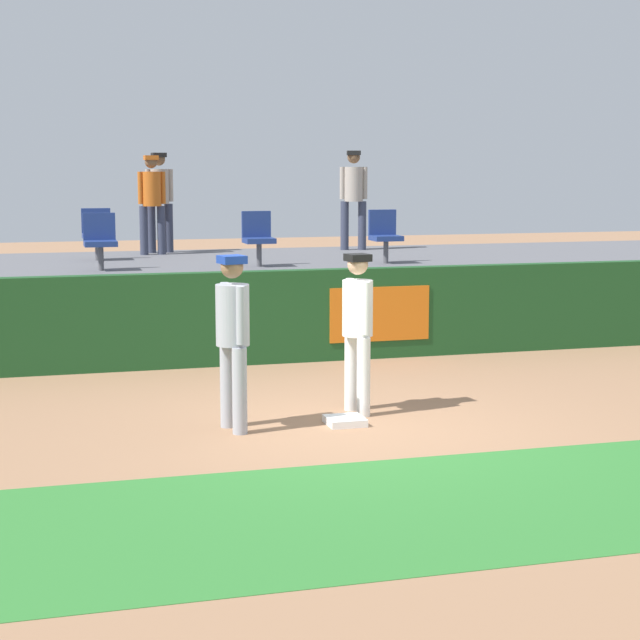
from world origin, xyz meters
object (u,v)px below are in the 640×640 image
at_px(first_base, 345,421).
at_px(spectator_casual, 152,197).
at_px(player_fielder_home, 357,322).
at_px(seat_front_right, 385,233).
at_px(spectator_capped, 354,193).
at_px(seat_back_left, 97,231).
at_px(seat_front_center, 258,236).
at_px(spectator_hooded, 160,195).
at_px(player_runner_visitor, 233,330).
at_px(seat_front_left, 100,238).

xyz_separation_m(first_base, spectator_casual, (-1.10, 7.83, 2.19)).
relative_size(player_fielder_home, seat_front_right, 2.14).
relative_size(seat_front_right, spectator_capped, 0.47).
height_order(seat_back_left, seat_front_center, same).
relative_size(spectator_hooded, spectator_casual, 1.03).
xyz_separation_m(seat_front_right, spectator_hooded, (-3.16, 3.02, 0.55)).
relative_size(player_fielder_home, seat_front_center, 2.14).
height_order(seat_front_center, spectator_casual, spectator_casual).
relative_size(spectator_hooded, spectator_capped, 0.97).
xyz_separation_m(player_runner_visitor, spectator_capped, (3.78, 7.84, 1.22)).
bearing_deg(seat_front_center, spectator_capped, 48.75).
height_order(spectator_hooded, spectator_casual, spectator_hooded).
relative_size(player_runner_visitor, spectator_casual, 1.08).
height_order(seat_back_left, spectator_capped, spectator_capped).
height_order(player_fielder_home, spectator_hooded, spectator_hooded).
height_order(spectator_capped, spectator_casual, spectator_capped).
relative_size(first_base, spectator_casual, 0.23).
xyz_separation_m(seat_front_left, seat_front_center, (2.37, -0.00, -0.00)).
bearing_deg(seat_back_left, seat_front_right, -22.50).
xyz_separation_m(seat_front_left, spectator_casual, (1.08, 2.63, 0.52)).
height_order(seat_front_right, spectator_casual, spectator_casual).
relative_size(seat_front_left, spectator_casual, 0.49).
xyz_separation_m(spectator_hooded, spectator_capped, (3.50, -0.31, 0.03)).
height_order(seat_back_left, spectator_hooded, spectator_hooded).
xyz_separation_m(seat_back_left, seat_front_right, (4.35, -1.80, -0.00)).
height_order(first_base, seat_front_left, seat_front_left).
bearing_deg(seat_back_left, player_fielder_home, -69.77).
distance_m(player_runner_visitor, seat_front_right, 6.21).
xyz_separation_m(seat_front_center, spectator_capped, (2.38, 2.72, 0.57)).
bearing_deg(seat_front_left, player_fielder_home, -62.32).
relative_size(player_fielder_home, spectator_casual, 1.05).
height_order(first_base, seat_back_left, seat_back_left).
bearing_deg(player_fielder_home, seat_front_right, 149.45).
bearing_deg(seat_back_left, spectator_hooded, 45.86).
relative_size(seat_front_center, seat_front_right, 1.00).
relative_size(seat_back_left, seat_front_right, 1.00).
relative_size(first_base, player_runner_visitor, 0.22).
distance_m(player_fielder_home, seat_front_right, 5.15).
xyz_separation_m(first_base, seat_front_center, (0.19, 5.20, 1.67)).
relative_size(seat_front_left, seat_front_center, 1.00).
height_order(player_fielder_home, seat_front_left, seat_front_left).
xyz_separation_m(seat_front_left, spectator_capped, (4.76, 2.72, 0.57)).
bearing_deg(seat_front_right, spectator_capped, 82.96).
bearing_deg(spectator_casual, seat_back_left, 37.17).
bearing_deg(first_base, player_runner_visitor, 176.48).
bearing_deg(player_fielder_home, seat_front_left, -160.44).
bearing_deg(spectator_casual, seat_front_center, 113.91).
bearing_deg(spectator_hooded, spectator_casual, 59.96).
height_order(player_runner_visitor, spectator_hooded, spectator_hooded).
bearing_deg(first_base, spectator_hooded, 96.40).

